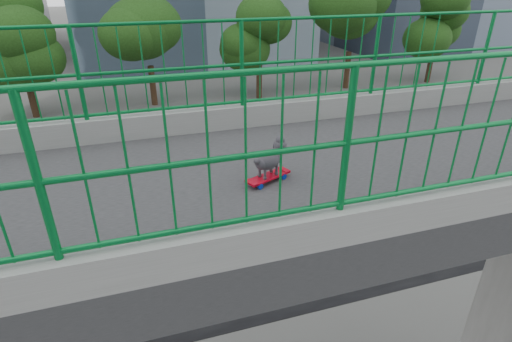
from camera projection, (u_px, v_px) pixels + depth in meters
The scene contains 9 objects.
road at pixel (87, 198), 17.58m from camera, with size 18.00×90.00×0.02m, color black.
street_trees at pixel (103, 41), 26.87m from camera, with size 5.30×60.40×7.26m.
skateboard at pixel (268, 177), 4.10m from camera, with size 0.33×0.52×0.07m.
poodle at pixel (270, 158), 4.02m from camera, with size 0.28×0.41×0.36m.
car_0 at pixel (8, 308), 10.90m from camera, with size 1.68×4.18×1.42m, color gray.
car_1 at pixel (218, 210), 15.38m from camera, with size 1.53×4.39×1.45m, color silver.
car_2 at pixel (212, 174), 18.25m from camera, with size 2.17×4.70×1.30m, color black.
car_3 at pixel (148, 153), 20.27m from camera, with size 1.92×4.72×1.37m, color black.
car_4 at pixel (300, 114), 25.52m from camera, with size 1.88×4.67×1.59m, color black.
Camera 1 is at (3.72, 2.60, 8.94)m, focal length 28.04 mm.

